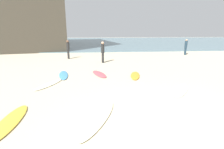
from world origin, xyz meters
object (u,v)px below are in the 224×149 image
object	(u,v)px
surfboard_2	(10,121)
surfboard_6	(135,75)
surfboard_4	(99,74)
beachgoer_far	(103,51)
surfboard_1	(49,84)
surfboard_3	(63,75)
beachgoer_mid	(68,48)
surfboard_0	(181,90)
beachgoer_near	(186,46)
surfboard_5	(98,118)

from	to	relation	value
surfboard_2	surfboard_6	world-z (taller)	same
surfboard_4	beachgoer_far	bearing A→B (deg)	66.25
surfboard_1	surfboard_6	world-z (taller)	surfboard_6
surfboard_3	beachgoer_mid	size ratio (longest dim) A/B	1.24
surfboard_0	beachgoer_mid	size ratio (longest dim) A/B	1.21
surfboard_1	beachgoer_near	world-z (taller)	beachgoer_near
beachgoer_far	surfboard_6	bearing A→B (deg)	-172.68
surfboard_1	surfboard_2	bearing A→B (deg)	111.73
surfboard_1	surfboard_4	bearing A→B (deg)	-119.74
surfboard_0	beachgoer_far	size ratio (longest dim) A/B	1.21
surfboard_5	beachgoer_far	world-z (taller)	beachgoer_far
surfboard_6	beachgoer_near	size ratio (longest dim) A/B	1.11
surfboard_0	surfboard_6	size ratio (longest dim) A/B	1.11
surfboard_1	surfboard_6	distance (m)	4.85
surfboard_4	beachgoer_mid	world-z (taller)	beachgoer_mid
surfboard_6	beachgoer_near	xyz separation A→B (m)	(7.55, 8.26, 0.93)
surfboard_6	beachgoer_far	bearing A→B (deg)	125.01
beachgoer_near	surfboard_3	bearing A→B (deg)	-49.37
surfboard_4	surfboard_5	size ratio (longest dim) A/B	0.76
surfboard_2	surfboard_4	size ratio (longest dim) A/B	1.15
beachgoer_far	surfboard_1	bearing A→B (deg)	138.81
surfboard_2	surfboard_4	distance (m)	6.02
surfboard_0	surfboard_6	xyz separation A→B (m)	(-1.51, 2.62, 0.01)
surfboard_1	beachgoer_near	xyz separation A→B (m)	(12.24, 9.50, 0.93)
surfboard_4	surfboard_1	bearing A→B (deg)	-162.81
surfboard_3	beachgoer_far	xyz separation A→B (m)	(2.55, 3.96, 0.94)
surfboard_1	surfboard_0	bearing A→B (deg)	-167.56
surfboard_0	surfboard_4	xyz separation A→B (m)	(-3.64, 3.19, 0.00)
surfboard_0	surfboard_6	world-z (taller)	surfboard_6
surfboard_4	beachgoer_mid	distance (m)	6.84
surfboard_0	surfboard_6	bearing A→B (deg)	-24.70
surfboard_6	beachgoer_mid	world-z (taller)	beachgoer_mid
surfboard_5	beachgoer_near	size ratio (longest dim) A/B	1.46
surfboard_5	beachgoer_mid	xyz separation A→B (m)	(-2.65, 11.57, 0.94)
surfboard_3	beachgoer_mid	xyz separation A→B (m)	(-0.63, 6.23, 0.94)
surfboard_1	surfboard_6	bearing A→B (deg)	-140.22
surfboard_5	beachgoer_near	world-z (taller)	beachgoer_near
beachgoer_far	beachgoer_near	bearing A→B (deg)	-81.78
beachgoer_near	beachgoer_mid	distance (m)	12.56
surfboard_1	surfboard_5	xyz separation A→B (m)	(2.42, -3.59, 0.01)
surfboard_3	surfboard_5	distance (m)	5.71
surfboard_1	beachgoer_far	distance (m)	6.51
beachgoer_near	beachgoer_far	xyz separation A→B (m)	(-9.29, -3.78, 0.02)
surfboard_5	surfboard_4	bearing A→B (deg)	111.02
beachgoer_mid	beachgoer_far	xyz separation A→B (m)	(3.18, -2.26, -0.00)
surfboard_2	beachgoer_far	bearing A→B (deg)	70.26
surfboard_3	surfboard_4	xyz separation A→B (m)	(2.16, 0.05, -0.01)
surfboard_1	beachgoer_far	size ratio (longest dim) A/B	1.11
surfboard_2	surfboard_3	world-z (taller)	surfboard_3
surfboard_2	surfboard_6	bearing A→B (deg)	43.34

